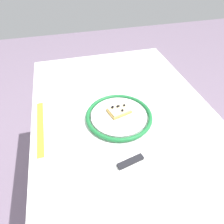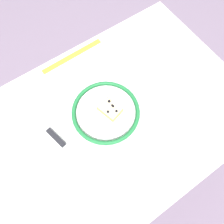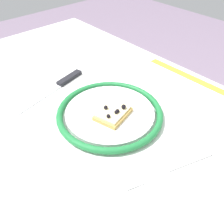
% 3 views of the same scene
% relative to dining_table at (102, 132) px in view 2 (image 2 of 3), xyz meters
% --- Properties ---
extents(ground_plane, '(6.00, 6.00, 0.00)m').
position_rel_dining_table_xyz_m(ground_plane, '(0.00, 0.00, -0.67)').
color(ground_plane, slate).
extents(dining_table, '(1.18, 0.73, 0.77)m').
position_rel_dining_table_xyz_m(dining_table, '(0.00, 0.00, 0.00)').
color(dining_table, white).
rests_on(dining_table, ground_plane).
extents(plate, '(0.26, 0.26, 0.02)m').
position_rel_dining_table_xyz_m(plate, '(-0.04, -0.03, 0.11)').
color(plate, white).
rests_on(plate, dining_table).
extents(pizza_slice_near, '(0.08, 0.10, 0.03)m').
position_rel_dining_table_xyz_m(pizza_slice_near, '(-0.06, -0.02, 0.12)').
color(pizza_slice_near, tan).
rests_on(pizza_slice_near, plate).
extents(knife, '(0.07, 0.24, 0.01)m').
position_rel_dining_table_xyz_m(knife, '(0.16, -0.02, 0.10)').
color(knife, silver).
rests_on(knife, dining_table).
extents(fork, '(0.08, 0.20, 0.00)m').
position_rel_dining_table_xyz_m(fork, '(-0.24, -0.01, 0.10)').
color(fork, '#BBBBBB').
rests_on(fork, dining_table).
extents(measuring_tape, '(0.29, 0.03, 0.00)m').
position_rel_dining_table_xyz_m(measuring_tape, '(-0.07, -0.33, 0.10)').
color(measuring_tape, yellow).
rests_on(measuring_tape, dining_table).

